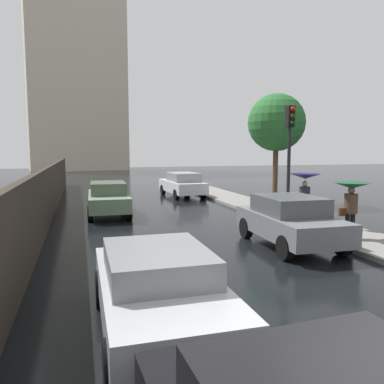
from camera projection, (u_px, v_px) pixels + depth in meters
car_green_near_kerb at (108, 198)px, 16.44m from camera, size 1.83×4.27×1.44m
car_white_far_ahead at (182, 184)px, 23.01m from camera, size 2.02×4.48×1.46m
car_grey_behind_camera at (290, 220)px, 11.16m from camera, size 2.01×3.96×1.47m
car_silver_far_lane at (158, 288)px, 5.82m from camera, size 1.82×3.93×1.32m
pedestrian_with_umbrella_near at (351, 194)px, 11.45m from camera, size 1.12×1.12×1.71m
pedestrian_with_umbrella_far at (305, 184)px, 13.72m from camera, size 1.09×1.09×1.83m
traffic_light at (290, 143)px, 13.52m from camera, size 0.26×0.39×4.22m
street_tree_near at (276, 123)px, 19.60m from camera, size 2.95×2.95×5.70m
distant_tower at (75, 54)px, 51.77m from camera, size 13.64×8.09×31.70m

